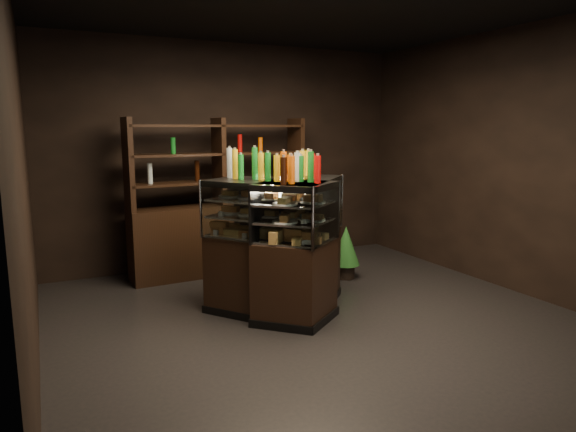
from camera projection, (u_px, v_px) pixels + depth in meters
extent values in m
plane|color=black|center=(318.00, 319.00, 5.09)|extent=(5.00, 5.00, 0.00)
cube|color=black|center=(230.00, 155.00, 7.05)|extent=(5.00, 0.02, 3.00)
cube|color=black|center=(561.00, 203.00, 2.62)|extent=(5.00, 0.02, 3.00)
cube|color=black|center=(508.00, 161.00, 5.92)|extent=(0.02, 5.00, 3.00)
cube|color=black|center=(23.00, 180.00, 3.76)|extent=(0.02, 5.00, 3.00)
cube|color=black|center=(322.00, 1.00, 4.58)|extent=(5.00, 5.00, 0.02)
cube|color=black|center=(299.00, 272.00, 5.31)|extent=(1.29, 1.31, 0.80)
cube|color=black|center=(299.00, 306.00, 5.37)|extent=(1.33, 1.35, 0.08)
cube|color=black|center=(299.00, 182.00, 5.15)|extent=(1.29, 1.31, 0.06)
cube|color=silver|center=(299.00, 234.00, 5.24)|extent=(1.22, 1.24, 0.02)
cube|color=silver|center=(299.00, 215.00, 5.21)|extent=(1.22, 1.24, 0.02)
cube|color=silver|center=(299.00, 199.00, 5.18)|extent=(1.22, 1.24, 0.02)
cube|color=white|center=(330.00, 209.00, 5.10)|extent=(0.85, 0.89, 0.57)
cylinder|color=silver|center=(342.00, 200.00, 5.67)|extent=(0.03, 0.03, 0.59)
cylinder|color=silver|center=(313.00, 219.00, 4.52)|extent=(0.03, 0.03, 0.59)
cube|color=black|center=(270.00, 276.00, 5.19)|extent=(1.22, 1.35, 0.80)
cube|color=black|center=(270.00, 310.00, 5.25)|extent=(1.26, 1.39, 0.08)
cube|color=black|center=(270.00, 184.00, 5.03)|extent=(1.22, 1.35, 0.06)
cube|color=silver|center=(270.00, 236.00, 5.12)|extent=(1.15, 1.28, 0.02)
cube|color=silver|center=(270.00, 218.00, 5.09)|extent=(1.15, 1.28, 0.02)
cube|color=silver|center=(270.00, 201.00, 5.06)|extent=(1.15, 1.28, 0.02)
cube|color=white|center=(253.00, 214.00, 4.80)|extent=(0.73, 0.99, 0.57)
cylinder|color=silver|center=(313.00, 219.00, 4.52)|extent=(0.03, 0.03, 0.59)
cylinder|color=silver|center=(201.00, 209.00, 5.08)|extent=(0.03, 0.03, 0.59)
cube|color=#BA7443|center=(287.00, 241.00, 4.74)|extent=(0.19, 0.19, 0.06)
cube|color=#BA7443|center=(292.00, 237.00, 4.90)|extent=(0.19, 0.19, 0.06)
cube|color=#BA7443|center=(297.00, 233.00, 5.06)|extent=(0.19, 0.19, 0.06)
cube|color=#BA7443|center=(302.00, 230.00, 5.22)|extent=(0.19, 0.19, 0.06)
cube|color=#BA7443|center=(307.00, 227.00, 5.38)|extent=(0.19, 0.19, 0.06)
cube|color=#BA7443|center=(311.00, 224.00, 5.54)|extent=(0.19, 0.19, 0.06)
cube|color=#BA7443|center=(315.00, 221.00, 5.70)|extent=(0.19, 0.19, 0.06)
cylinder|color=white|center=(285.00, 222.00, 4.77)|extent=(0.24, 0.24, 0.02)
cube|color=#BA7443|center=(285.00, 218.00, 4.76)|extent=(0.18, 0.18, 0.05)
cylinder|color=white|center=(292.00, 218.00, 4.98)|extent=(0.24, 0.24, 0.02)
cube|color=#BA7443|center=(292.00, 214.00, 4.98)|extent=(0.18, 0.18, 0.05)
cylinder|color=white|center=(299.00, 214.00, 5.20)|extent=(0.24, 0.24, 0.02)
cube|color=#BA7443|center=(299.00, 210.00, 5.20)|extent=(0.18, 0.18, 0.05)
cylinder|color=white|center=(306.00, 210.00, 5.42)|extent=(0.24, 0.24, 0.02)
cube|color=#BA7443|center=(306.00, 207.00, 5.42)|extent=(0.18, 0.18, 0.05)
cylinder|color=white|center=(311.00, 207.00, 5.64)|extent=(0.24, 0.24, 0.02)
cube|color=#BA7443|center=(311.00, 204.00, 5.63)|extent=(0.18, 0.18, 0.05)
cylinder|color=white|center=(285.00, 204.00, 4.74)|extent=(0.24, 0.24, 0.02)
cube|color=#BA7443|center=(285.00, 200.00, 4.73)|extent=(0.18, 0.18, 0.05)
cylinder|color=white|center=(293.00, 200.00, 4.96)|extent=(0.24, 0.24, 0.02)
cube|color=#BA7443|center=(293.00, 197.00, 4.95)|extent=(0.18, 0.18, 0.05)
cylinder|color=white|center=(299.00, 197.00, 5.17)|extent=(0.24, 0.24, 0.02)
cube|color=#BA7443|center=(299.00, 194.00, 5.17)|extent=(0.18, 0.18, 0.05)
cylinder|color=white|center=(306.00, 194.00, 5.39)|extent=(0.24, 0.24, 0.02)
cube|color=#BA7443|center=(306.00, 191.00, 5.39)|extent=(0.18, 0.18, 0.05)
cylinder|color=white|center=(311.00, 192.00, 5.61)|extent=(0.24, 0.24, 0.02)
cube|color=#BA7443|center=(311.00, 189.00, 5.60)|extent=(0.18, 0.18, 0.05)
cube|color=#BA7443|center=(225.00, 228.00, 5.32)|extent=(0.18, 0.20, 0.06)
cube|color=#BA7443|center=(239.00, 230.00, 5.24)|extent=(0.18, 0.20, 0.06)
cube|color=#BA7443|center=(254.00, 231.00, 5.16)|extent=(0.18, 0.20, 0.06)
cube|color=#BA7443|center=(268.00, 233.00, 5.09)|extent=(0.18, 0.20, 0.06)
cube|color=#BA7443|center=(284.00, 235.00, 5.01)|extent=(0.18, 0.20, 0.06)
cube|color=#BA7443|center=(299.00, 236.00, 4.93)|extent=(0.18, 0.20, 0.06)
cube|color=#BA7443|center=(315.00, 238.00, 4.85)|extent=(0.18, 0.20, 0.06)
cylinder|color=white|center=(231.00, 212.00, 5.30)|extent=(0.24, 0.24, 0.02)
cube|color=#BA7443|center=(231.00, 209.00, 5.29)|extent=(0.17, 0.19, 0.05)
cylinder|color=white|center=(250.00, 214.00, 5.19)|extent=(0.24, 0.24, 0.02)
cube|color=#BA7443|center=(250.00, 211.00, 5.18)|extent=(0.17, 0.19, 0.05)
cylinder|color=white|center=(270.00, 216.00, 5.08)|extent=(0.24, 0.24, 0.02)
cube|color=#BA7443|center=(270.00, 212.00, 5.08)|extent=(0.17, 0.19, 0.05)
cylinder|color=white|center=(291.00, 218.00, 4.98)|extent=(0.24, 0.24, 0.02)
cube|color=#BA7443|center=(291.00, 214.00, 4.97)|extent=(0.17, 0.19, 0.05)
cylinder|color=white|center=(312.00, 220.00, 4.87)|extent=(0.24, 0.24, 0.02)
cube|color=#BA7443|center=(312.00, 216.00, 4.86)|extent=(0.17, 0.19, 0.05)
cylinder|color=white|center=(230.00, 196.00, 5.27)|extent=(0.24, 0.24, 0.02)
cube|color=#BA7443|center=(230.00, 193.00, 5.26)|extent=(0.17, 0.19, 0.05)
cylinder|color=white|center=(250.00, 197.00, 5.16)|extent=(0.24, 0.24, 0.02)
cube|color=#BA7443|center=(250.00, 194.00, 5.15)|extent=(0.17, 0.19, 0.05)
cylinder|color=white|center=(270.00, 199.00, 5.05)|extent=(0.24, 0.24, 0.02)
cube|color=#BA7443|center=(270.00, 195.00, 5.05)|extent=(0.17, 0.19, 0.05)
cylinder|color=white|center=(291.00, 200.00, 4.95)|extent=(0.24, 0.24, 0.02)
cube|color=#BA7443|center=(291.00, 197.00, 4.94)|extent=(0.17, 0.19, 0.05)
cylinder|color=white|center=(312.00, 202.00, 4.84)|extent=(0.24, 0.24, 0.02)
cube|color=#BA7443|center=(312.00, 198.00, 4.84)|extent=(0.17, 0.19, 0.05)
cylinder|color=yellow|center=(283.00, 170.00, 4.64)|extent=(0.06, 0.06, 0.28)
cylinder|color=silver|center=(283.00, 153.00, 4.61)|extent=(0.03, 0.03, 0.02)
cylinder|color=#147223|center=(287.00, 169.00, 4.73)|extent=(0.06, 0.06, 0.28)
cylinder|color=silver|center=(287.00, 152.00, 4.71)|extent=(0.03, 0.03, 0.02)
cylinder|color=#D8590A|center=(290.00, 168.00, 4.83)|extent=(0.06, 0.06, 0.28)
cylinder|color=silver|center=(290.00, 152.00, 4.80)|extent=(0.03, 0.03, 0.02)
cylinder|color=#0F38B2|center=(293.00, 167.00, 4.93)|extent=(0.06, 0.06, 0.28)
cylinder|color=silver|center=(293.00, 151.00, 4.90)|extent=(0.03, 0.03, 0.02)
cylinder|color=silver|center=(296.00, 166.00, 5.02)|extent=(0.06, 0.06, 0.28)
cylinder|color=silver|center=(297.00, 151.00, 5.00)|extent=(0.03, 0.03, 0.02)
cylinder|color=black|center=(299.00, 166.00, 5.12)|extent=(0.06, 0.06, 0.28)
cylinder|color=silver|center=(300.00, 150.00, 5.09)|extent=(0.03, 0.03, 0.02)
cylinder|color=#B20C0A|center=(302.00, 165.00, 5.22)|extent=(0.06, 0.06, 0.28)
cylinder|color=silver|center=(302.00, 150.00, 5.19)|extent=(0.03, 0.03, 0.02)
cylinder|color=yellow|center=(305.00, 164.00, 5.31)|extent=(0.06, 0.06, 0.28)
cylinder|color=silver|center=(305.00, 150.00, 5.29)|extent=(0.03, 0.03, 0.02)
cylinder|color=#147223|center=(308.00, 163.00, 5.41)|extent=(0.06, 0.06, 0.28)
cylinder|color=silver|center=(308.00, 149.00, 5.38)|extent=(0.03, 0.03, 0.02)
cylinder|color=#D8590A|center=(310.00, 163.00, 5.51)|extent=(0.06, 0.06, 0.28)
cylinder|color=silver|center=(310.00, 149.00, 5.48)|extent=(0.03, 0.03, 0.02)
cylinder|color=#0F38B2|center=(313.00, 162.00, 5.60)|extent=(0.06, 0.06, 0.28)
cylinder|color=silver|center=(313.00, 148.00, 5.58)|extent=(0.03, 0.03, 0.02)
cylinder|color=yellow|center=(226.00, 165.00, 5.23)|extent=(0.06, 0.06, 0.28)
cylinder|color=silver|center=(225.00, 150.00, 5.21)|extent=(0.03, 0.03, 0.02)
cylinder|color=#147223|center=(234.00, 165.00, 5.19)|extent=(0.06, 0.06, 0.28)
cylinder|color=silver|center=(234.00, 150.00, 5.16)|extent=(0.03, 0.03, 0.02)
cylinder|color=#D8590A|center=(243.00, 165.00, 5.14)|extent=(0.06, 0.06, 0.28)
cylinder|color=silver|center=(242.00, 150.00, 5.11)|extent=(0.03, 0.03, 0.02)
cylinder|color=#0F38B2|center=(251.00, 166.00, 5.09)|extent=(0.06, 0.06, 0.28)
cylinder|color=silver|center=(251.00, 151.00, 5.07)|extent=(0.03, 0.03, 0.02)
cylinder|color=silver|center=(260.00, 166.00, 5.05)|extent=(0.06, 0.06, 0.28)
cylinder|color=silver|center=(260.00, 151.00, 5.02)|extent=(0.03, 0.03, 0.02)
cylinder|color=black|center=(269.00, 166.00, 5.00)|extent=(0.06, 0.06, 0.28)
cylinder|color=silver|center=(269.00, 151.00, 4.97)|extent=(0.03, 0.03, 0.02)
cylinder|color=#B20C0A|center=(279.00, 167.00, 4.95)|extent=(0.06, 0.06, 0.28)
cylinder|color=silver|center=(279.00, 151.00, 4.93)|extent=(0.03, 0.03, 0.02)
cylinder|color=yellow|center=(288.00, 167.00, 4.91)|extent=(0.06, 0.06, 0.28)
cylinder|color=silver|center=(288.00, 151.00, 4.88)|extent=(0.03, 0.03, 0.02)
cylinder|color=#147223|center=(298.00, 168.00, 4.86)|extent=(0.06, 0.06, 0.28)
cylinder|color=silver|center=(298.00, 152.00, 4.83)|extent=(0.03, 0.03, 0.02)
cylinder|color=#D8590A|center=(308.00, 168.00, 4.81)|extent=(0.06, 0.06, 0.28)
cylinder|color=silver|center=(308.00, 152.00, 4.79)|extent=(0.03, 0.03, 0.02)
cylinder|color=#0F38B2|center=(317.00, 168.00, 4.76)|extent=(0.06, 0.06, 0.28)
cylinder|color=silver|center=(318.00, 152.00, 4.74)|extent=(0.03, 0.03, 0.02)
cylinder|color=black|center=(345.00, 271.00, 6.48)|extent=(0.24, 0.24, 0.18)
cone|color=#195723|center=(346.00, 245.00, 6.42)|extent=(0.35, 0.35, 0.49)
cone|color=#195723|center=(346.00, 233.00, 6.40)|extent=(0.28, 0.28, 0.34)
cube|color=black|center=(221.00, 238.00, 6.70)|extent=(2.34, 0.54, 0.90)
cube|color=black|center=(128.00, 165.00, 5.99)|extent=(0.08, 0.38, 1.10)
cube|color=black|center=(219.00, 162.00, 6.53)|extent=(0.08, 0.38, 1.10)
cube|color=black|center=(296.00, 159.00, 7.06)|extent=(0.08, 0.38, 1.10)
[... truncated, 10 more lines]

